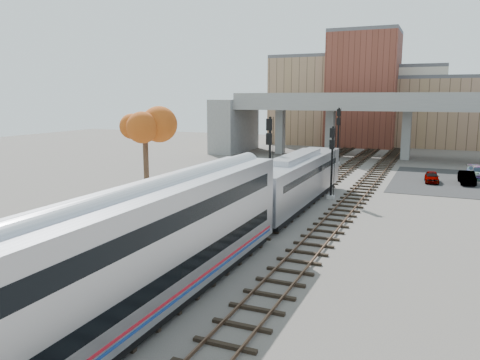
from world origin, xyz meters
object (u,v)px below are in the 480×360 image
Objects in this scene: signal_mast_mid at (332,165)px; signal_mast_far at (338,135)px; signal_mast_near at (269,162)px; tree at (145,131)px; car_b at (467,178)px; car_c at (478,172)px; car_a at (432,177)px; coach at (126,260)px; locomotive at (296,179)px.

signal_mast_far is at bearing 100.31° from signal_mast_mid.
signal_mast_far is (0.00, 27.23, 0.11)m from signal_mast_near.
car_b is (24.95, 20.91, -5.49)m from tree.
signal_mast_far reaches higher than car_b.
tree is 1.83× the size of car_c.
signal_mast_mid reaches higher than car_c.
signal_mast_near is 1.84× the size of car_b.
tree is 2.43× the size of car_a.
signal_mast_mid is at bearing 85.70° from coach.
coach is 41.39m from car_b.
car_b is (15.48, 17.21, -3.00)m from signal_mast_near.
signal_mast_mid is at bearing -136.93° from car_c.
car_c is at bearing 41.68° from car_a.
signal_mast_mid is at bearing 63.34° from locomotive.
locomotive is 2.54× the size of signal_mast_far.
locomotive is 4.19× the size of car_c.
tree is (-11.57, 18.20, 3.39)m from coach.
signal_mast_mid is 1.60× the size of car_b.
tree reaches higher than signal_mast_far.
car_a is at bearing -40.95° from signal_mast_far.
coach is at bearing -90.00° from locomotive.
signal_mast_near reaches higher than coach.
locomotive is 18.96m from car_a.
coach is at bearing -87.55° from signal_mast_far.
signal_mast_near is 0.88× the size of tree.
signal_mast_near is 23.34m from car_b.
signal_mast_near is 27.23m from signal_mast_far.
car_c is (4.63, 4.71, 0.08)m from car_a.
coach reaches higher than car_c.
car_c is (16.75, 21.42, -3.00)m from signal_mast_near.
coach is at bearing -118.53° from car_c.
signal_mast_far reaches higher than car_c.
signal_mast_far is 18.00m from car_c.
car_c reaches higher than car_b.
locomotive is 21.31m from car_b.
tree is 2.09× the size of car_b.
signal_mast_mid is 14.66m from car_a.
signal_mast_near is 20.88m from car_a.
signal_mast_mid is at bearing -137.08° from car_b.
car_a is at bearing 75.45° from coach.
tree is (-11.57, -4.41, 3.90)m from locomotive.
car_a is 3.39m from car_b.
tree is at bearing -148.26° from signal_mast_mid.
locomotive reaches higher than car_b.
car_a is 0.86× the size of car_b.
signal_mast_far is at bearing 72.98° from tree.
car_c is (14.65, 20.72, -1.58)m from locomotive.
signal_mast_near is at bearing 95.48° from coach.
signal_mast_far is 2.19× the size of car_a.
signal_mast_mid reaches higher than coach.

